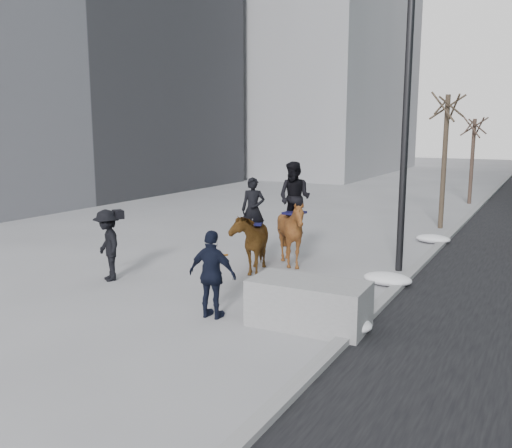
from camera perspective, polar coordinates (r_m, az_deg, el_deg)
The scene contains 12 objects.
ground at distance 11.93m, azimuth -2.81°, elevation -8.00°, with size 120.00×120.00×0.00m, color gray.
curb at distance 20.19m, azimuth 19.92°, elevation -0.90°, with size 0.25×90.00×0.12m, color gray.
building_left at distance 32.39m, azimuth -24.09°, elevation 20.49°, with size 12.00×26.00×20.00m, color #595960.
planter at distance 10.35m, azimuth 5.56°, elevation -8.34°, with size 2.20×1.10×0.88m, color gray.
tree_near at distance 21.10m, azimuth 19.24°, elevation 6.85°, with size 1.20×1.20×5.42m, color #362B1F, non-canonical shape.
tree_far at distance 28.58m, azimuth 21.81°, elevation 6.57°, with size 1.20×1.20×4.58m, color #3B2923, non-canonical shape.
mounted_left at distance 14.04m, azimuth -0.56°, elevation -1.37°, with size 1.51×2.08×2.45m.
mounted_right at distance 14.52m, azimuth 3.85°, elevation -0.13°, with size 1.60×1.78×2.82m.
feeder at distance 10.65m, azimuth -4.61°, elevation -5.33°, with size 1.05×0.89×1.75m.
camera_crew at distance 13.70m, azimuth -15.33°, elevation -2.13°, with size 1.31×1.16×1.75m.
lamppost at distance 14.46m, azimuth 15.80°, elevation 14.85°, with size 0.25×1.34×9.09m.
snow_piles at distance 13.27m, azimuth 13.57°, elevation -5.72°, with size 1.30×9.58×0.33m.
Camera 1 is at (5.98, -9.64, 3.71)m, focal length 38.00 mm.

